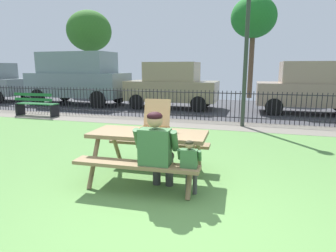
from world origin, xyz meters
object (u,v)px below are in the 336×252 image
at_px(pizza_box_open, 154,125).
at_px(far_tree_left, 89,32).
at_px(parked_car_center, 172,85).
at_px(far_tree_midleft, 254,18).
at_px(child_at_table, 190,163).
at_px(adult_at_table, 157,149).
at_px(park_bench_left, 36,105).
at_px(parked_car_left, 78,77).
at_px(picnic_table_foreground, 149,143).
at_px(lamp_post_walkway, 246,45).
at_px(parked_car_right, 310,87).

bearing_deg(pizza_box_open, far_tree_left, 124.63).
bearing_deg(parked_car_center, far_tree_midleft, 59.95).
distance_m(pizza_box_open, child_at_table, 1.02).
bearing_deg(adult_at_table, far_tree_left, 124.14).
height_order(park_bench_left, parked_car_center, parked_car_center).
xyz_separation_m(parked_car_left, far_tree_midleft, (7.84, 5.49, 3.15)).
relative_size(picnic_table_foreground, lamp_post_walkway, 0.48).
height_order(pizza_box_open, park_bench_left, pizza_box_open).
distance_m(parked_car_right, far_tree_left, 14.23).
distance_m(adult_at_table, far_tree_midleft, 14.50).
bearing_deg(parked_car_left, park_bench_left, -82.74).
xyz_separation_m(child_at_table, parked_car_right, (2.83, 8.48, 0.50)).
distance_m(adult_at_table, park_bench_left, 8.17).
xyz_separation_m(parked_car_left, parked_car_center, (4.67, 0.00, -0.29)).
relative_size(parked_car_right, far_tree_left, 0.72).
height_order(pizza_box_open, child_at_table, pizza_box_open).
relative_size(far_tree_left, far_tree_midleft, 0.96).
xyz_separation_m(parked_car_right, far_tree_midleft, (-2.30, 5.49, 3.45)).
bearing_deg(park_bench_left, parked_car_left, 97.26).
height_order(lamp_post_walkway, far_tree_midleft, far_tree_midleft).
distance_m(park_bench_left, parked_car_right, 10.31).
height_order(child_at_table, park_bench_left, park_bench_left).
distance_m(park_bench_left, parked_car_left, 3.56).
distance_m(picnic_table_foreground, pizza_box_open, 0.30).
relative_size(pizza_box_open, far_tree_left, 0.09).
bearing_deg(parked_car_left, far_tree_midleft, 34.98).
xyz_separation_m(lamp_post_walkway, parked_car_left, (-7.80, 3.23, -1.09)).
xyz_separation_m(child_at_table, park_bench_left, (-6.88, 5.06, -0.09)).
height_order(pizza_box_open, adult_at_table, pizza_box_open).
bearing_deg(far_tree_midleft, adult_at_table, -94.08).
bearing_deg(lamp_post_walkway, parked_car_right, 54.06).
xyz_separation_m(park_bench_left, lamp_post_walkway, (7.37, 0.19, 1.98)).
xyz_separation_m(pizza_box_open, adult_at_table, (0.26, -0.62, -0.20)).
xyz_separation_m(pizza_box_open, lamp_post_walkway, (1.21, 4.62, 1.53)).
distance_m(picnic_table_foreground, parked_car_right, 8.77).
relative_size(lamp_post_walkway, parked_car_left, 0.82).
relative_size(child_at_table, parked_car_center, 0.21).
distance_m(lamp_post_walkway, far_tree_midleft, 8.96).
height_order(child_at_table, far_tree_left, far_tree_left).
relative_size(lamp_post_walkway, far_tree_midleft, 0.69).
xyz_separation_m(pizza_box_open, far_tree_midleft, (1.25, 13.34, 3.60)).
relative_size(park_bench_left, far_tree_midleft, 0.28).
relative_size(parked_car_left, parked_car_center, 1.21).
relative_size(pizza_box_open, far_tree_midleft, 0.09).
height_order(parked_car_right, far_tree_midleft, far_tree_midleft).
xyz_separation_m(child_at_table, lamp_post_walkway, (0.49, 5.25, 1.89)).
xyz_separation_m(adult_at_table, far_tree_left, (-9.47, 13.96, 3.43)).
bearing_deg(child_at_table, picnic_table_foreground, 147.27).
xyz_separation_m(picnic_table_foreground, parked_car_center, (-1.88, 7.99, 0.41)).
distance_m(park_bench_left, far_tree_midleft, 12.27).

